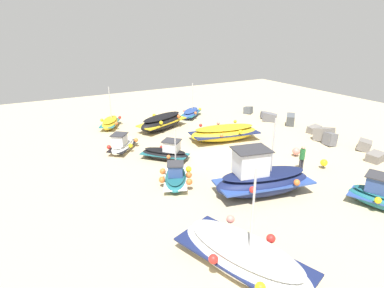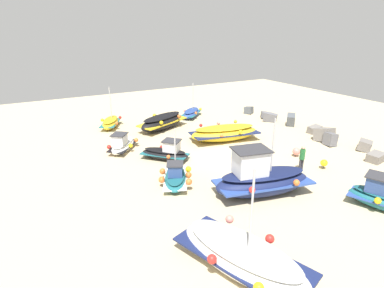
# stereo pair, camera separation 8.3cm
# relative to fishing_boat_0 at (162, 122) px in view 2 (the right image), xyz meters

# --- Properties ---
(ground_plane) EXTENTS (50.58, 50.58, 0.00)m
(ground_plane) POSITION_rel_fishing_boat_0_xyz_m (7.71, 1.56, -0.67)
(ground_plane) COLOR #C6B289
(fishing_boat_0) EXTENTS (3.47, 5.17, 1.26)m
(fishing_boat_0) POSITION_rel_fishing_boat_0_xyz_m (0.00, 0.00, 0.00)
(fishing_boat_0) COLOR black
(fishing_boat_0) RESTS_ON ground_plane
(fishing_boat_1) EXTENTS (3.12, 2.91, 1.43)m
(fishing_boat_1) POSITION_rel_fishing_boat_0_xyz_m (3.29, -4.65, -0.19)
(fishing_boat_1) COLOR white
(fishing_boat_1) RESTS_ON ground_plane
(fishing_boat_2) EXTENTS (3.29, 5.63, 4.23)m
(fishing_boat_2) POSITION_rel_fishing_boat_0_xyz_m (13.07, -0.18, 0.21)
(fishing_boat_2) COLOR navy
(fishing_boat_2) RESTS_ON ground_plane
(fishing_boat_3) EXTENTS (3.36, 3.24, 1.45)m
(fishing_boat_3) POSITION_rel_fishing_boat_0_xyz_m (6.26, -2.58, -0.20)
(fishing_boat_3) COLOR black
(fishing_boat_3) RESTS_ON ground_plane
(fishing_boat_5) EXTENTS (3.30, 5.78, 1.25)m
(fishing_boat_5) POSITION_rel_fishing_boat_0_xyz_m (5.02, 3.05, -0.05)
(fishing_boat_5) COLOR gold
(fishing_boat_5) RESTS_ON ground_plane
(fishing_boat_6) EXTENTS (3.43, 2.60, 3.17)m
(fishing_boat_6) POSITION_rel_fishing_boat_0_xyz_m (9.79, -3.61, -0.23)
(fishing_boat_6) COLOR #1E6670
(fishing_boat_6) RESTS_ON ground_plane
(fishing_boat_7) EXTENTS (5.76, 3.54, 4.20)m
(fishing_boat_7) POSITION_rel_fishing_boat_0_xyz_m (17.08, -4.53, -0.11)
(fishing_boat_7) COLOR white
(fishing_boat_7) RESTS_ON ground_plane
(fishing_boat_8) EXTENTS (3.10, 3.20, 3.30)m
(fishing_boat_8) POSITION_rel_fishing_boat_0_xyz_m (-2.25, 4.13, -0.26)
(fishing_boat_8) COLOR #2D4C9E
(fishing_boat_8) RESTS_ON ground_plane
(fishing_boat_9) EXTENTS (3.38, 2.63, 3.52)m
(fishing_boat_9) POSITION_rel_fishing_boat_0_xyz_m (-2.76, -3.81, -0.24)
(fishing_boat_9) COLOR gold
(fishing_boat_9) RESTS_ON ground_plane
(person_walking) EXTENTS (0.32, 0.32, 1.69)m
(person_walking) POSITION_rel_fishing_boat_0_xyz_m (12.13, 3.86, 0.30)
(person_walking) COLOR #2D2D38
(person_walking) RESTS_ON ground_plane
(breakwater_rocks) EXTENTS (17.91, 2.82, 1.34)m
(breakwater_rocks) POSITION_rel_fishing_boat_0_xyz_m (8.43, 10.12, -0.25)
(breakwater_rocks) COLOR #4C5156
(breakwater_rocks) RESTS_ON ground_plane
(mooring_buoy_0) EXTENTS (0.52, 0.52, 0.64)m
(mooring_buoy_0) POSITION_rel_fishing_boat_0_xyz_m (10.23, 5.45, -0.29)
(mooring_buoy_0) COLOR #3F3F42
(mooring_buoy_0) RESTS_ON ground_plane
(mooring_buoy_1) EXTENTS (0.44, 0.44, 0.63)m
(mooring_buoy_1) POSITION_rel_fishing_boat_0_xyz_m (12.56, 5.42, -0.26)
(mooring_buoy_1) COLOR #3F3F42
(mooring_buoy_1) RESTS_ON ground_plane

